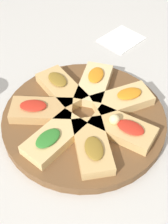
% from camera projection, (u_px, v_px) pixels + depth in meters
% --- Properties ---
extents(ground_plane, '(3.00, 3.00, 0.00)m').
position_uv_depth(ground_plane, '(84.00, 122.00, 0.83)').
color(ground_plane, beige).
extents(serving_board, '(0.43, 0.43, 0.03)m').
position_uv_depth(serving_board, '(84.00, 119.00, 0.82)').
color(serving_board, brown).
rests_on(serving_board, ground_plane).
extents(focaccia_slice_0, '(0.15, 0.17, 0.04)m').
position_uv_depth(focaccia_slice_0, '(92.00, 146.00, 0.72)').
color(focaccia_slice_0, tan).
rests_on(focaccia_slice_0, serving_board).
extents(focaccia_slice_1, '(0.12, 0.17, 0.05)m').
position_uv_depth(focaccia_slice_1, '(123.00, 128.00, 0.76)').
color(focaccia_slice_1, tan).
rests_on(focaccia_slice_1, serving_board).
extents(focaccia_slice_2, '(0.17, 0.12, 0.04)m').
position_uv_depth(focaccia_slice_2, '(123.00, 100.00, 0.83)').
color(focaccia_slice_2, '#DBB775').
rests_on(focaccia_slice_2, serving_board).
extents(focaccia_slice_3, '(0.17, 0.15, 0.04)m').
position_uv_depth(focaccia_slice_3, '(94.00, 84.00, 0.87)').
color(focaccia_slice_3, '#E5C689').
rests_on(focaccia_slice_3, serving_board).
extents(focaccia_slice_4, '(0.10, 0.17, 0.04)m').
position_uv_depth(focaccia_slice_4, '(61.00, 87.00, 0.86)').
color(focaccia_slice_4, tan).
rests_on(focaccia_slice_4, serving_board).
extents(focaccia_slice_5, '(0.17, 0.17, 0.04)m').
position_uv_depth(focaccia_slice_5, '(41.00, 110.00, 0.80)').
color(focaccia_slice_5, tan).
rests_on(focaccia_slice_5, serving_board).
extents(focaccia_slice_6, '(0.17, 0.10, 0.04)m').
position_uv_depth(focaccia_slice_6, '(54.00, 138.00, 0.74)').
color(focaccia_slice_6, '#DBB775').
rests_on(focaccia_slice_6, serving_board).
extents(napkin_stack, '(0.14, 0.12, 0.01)m').
position_uv_depth(napkin_stack, '(122.00, 39.00, 1.08)').
color(napkin_stack, white).
rests_on(napkin_stack, ground_plane).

